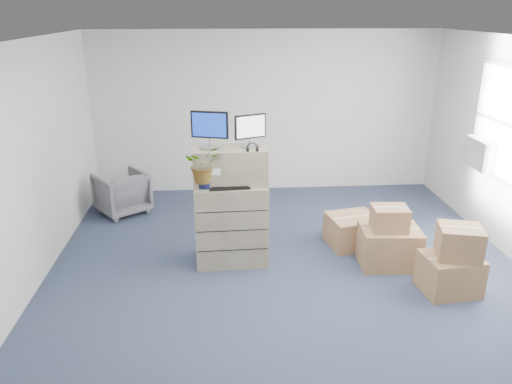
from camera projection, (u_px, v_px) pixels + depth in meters
ground at (291, 287)px, 5.93m from camera, size 7.00×7.00×0.00m
wall_back at (266, 113)px, 8.73m from camera, size 6.00×0.02×2.80m
ac_unit at (482, 153)px, 7.02m from camera, size 0.24×0.60×0.40m
filing_cabinet_lower at (231, 223)px, 6.39m from camera, size 0.93×0.58×1.06m
filing_cabinet_upper at (230, 166)px, 6.17m from camera, size 0.92×0.48×0.45m
monitor_left at (210, 128)px, 5.99m from camera, size 0.45×0.23×0.46m
monitor_right at (250, 129)px, 6.05m from camera, size 0.39×0.23×0.41m
headphones at (252, 148)px, 5.95m from camera, size 0.14×0.02×0.14m
keyboard at (229, 187)px, 6.09m from camera, size 0.52×0.25×0.03m
mouse at (261, 185)px, 6.12m from camera, size 0.11×0.09×0.03m
water_bottle at (239, 171)px, 6.23m from camera, size 0.08×0.08×0.29m
phone_dock at (225, 179)px, 6.25m from camera, size 0.07×0.06×0.15m
external_drive at (257, 179)px, 6.32m from camera, size 0.21×0.18×0.06m
tissue_box at (253, 174)px, 6.27m from camera, size 0.23×0.13×0.08m
potted_plant at (204, 169)px, 5.97m from camera, size 0.43×0.48×0.45m
office_chair at (122, 191)px, 7.98m from camera, size 0.98×0.97×0.74m
cardboard_boxes at (399, 245)px, 6.29m from camera, size 1.53×1.92×0.82m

